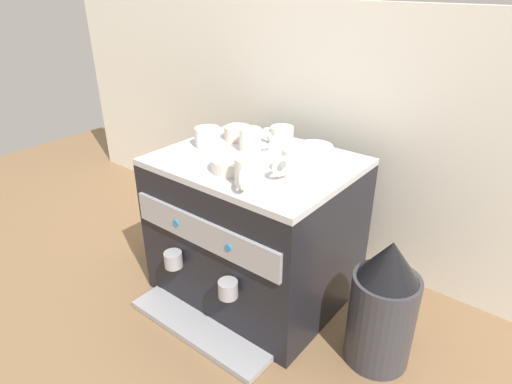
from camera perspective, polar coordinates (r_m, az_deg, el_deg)
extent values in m
plane|color=brown|center=(1.59, 0.00, -12.13)|extent=(4.00, 4.00, 0.00)
cube|color=silver|center=(1.64, 8.33, 7.42)|extent=(2.80, 0.03, 0.92)
cube|color=black|center=(1.45, 0.00, -4.91)|extent=(0.59, 0.47, 0.47)
cube|color=#B7B7BC|center=(1.34, 0.00, 3.99)|extent=(0.59, 0.47, 0.02)
cube|color=#939399|center=(1.25, -6.99, -5.41)|extent=(0.55, 0.01, 0.09)
cylinder|color=#1E7AB7|center=(1.31, -10.44, -3.99)|extent=(0.02, 0.01, 0.02)
cylinder|color=#1E7AB7|center=(1.18, -3.63, -7.24)|extent=(0.02, 0.01, 0.02)
cube|color=#939399|center=(1.42, -7.55, -17.31)|extent=(0.50, 0.12, 0.02)
cylinder|color=#939399|center=(1.38, -10.79, -8.69)|extent=(0.06, 0.06, 0.05)
cylinder|color=#939399|center=(1.24, -3.68, -12.58)|extent=(0.06, 0.06, 0.05)
cylinder|color=white|center=(1.39, -0.75, 6.84)|extent=(0.07, 0.07, 0.07)
torus|color=white|center=(1.39, 1.22, 6.79)|extent=(0.05, 0.04, 0.05)
cylinder|color=white|center=(1.44, -6.35, 7.15)|extent=(0.08, 0.08, 0.06)
torus|color=white|center=(1.48, -7.15, 7.72)|extent=(0.05, 0.03, 0.05)
cylinder|color=white|center=(1.22, 5.25, 3.93)|extent=(0.08, 0.08, 0.08)
torus|color=white|center=(1.19, 3.28, 3.36)|extent=(0.03, 0.06, 0.06)
cylinder|color=white|center=(1.45, 3.42, 7.39)|extent=(0.08, 0.08, 0.06)
torus|color=white|center=(1.47, 1.60, 7.61)|extent=(0.05, 0.03, 0.05)
cylinder|color=white|center=(1.15, -1.02, 2.69)|extent=(0.07, 0.07, 0.08)
torus|color=white|center=(1.11, -1.69, 1.67)|extent=(0.04, 0.06, 0.06)
cylinder|color=beige|center=(1.36, 7.65, 5.36)|extent=(0.11, 0.11, 0.04)
cylinder|color=beige|center=(1.37, 7.62, 4.84)|extent=(0.06, 0.06, 0.01)
cylinder|color=beige|center=(1.50, -2.41, 7.74)|extent=(0.09, 0.09, 0.04)
cylinder|color=beige|center=(1.51, -2.40, 7.15)|extent=(0.05, 0.05, 0.01)
cylinder|color=beige|center=(1.25, -3.15, 3.64)|extent=(0.12, 0.12, 0.04)
cylinder|color=beige|center=(1.26, -3.13, 3.06)|extent=(0.07, 0.07, 0.01)
cylinder|color=#333338|center=(1.30, 16.05, -15.70)|extent=(0.18, 0.18, 0.28)
cone|color=black|center=(1.18, 17.24, -8.59)|extent=(0.16, 0.16, 0.11)
cylinder|color=#B7B7BC|center=(1.79, -12.06, -4.87)|extent=(0.09, 0.09, 0.15)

